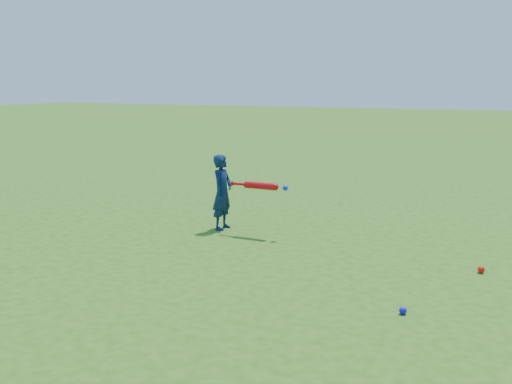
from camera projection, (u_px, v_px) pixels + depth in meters
ground at (195, 238)px, 7.24m from camera, size 80.00×80.00×0.00m
child at (222, 192)px, 7.62m from camera, size 0.24×0.37×1.01m
ground_ball_red at (481, 270)px, 5.91m from camera, size 0.07×0.07×0.07m
ground_ball_blue at (403, 311)px, 4.85m from camera, size 0.07×0.07×0.07m
bat_swing at (263, 186)px, 7.29m from camera, size 0.80×0.10×0.09m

